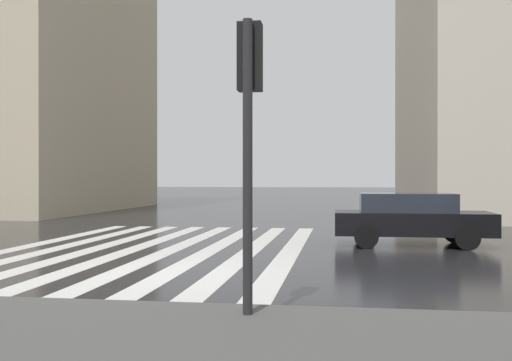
{
  "coord_description": "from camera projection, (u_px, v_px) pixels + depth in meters",
  "views": [
    {
      "loc": [
        -10.59,
        -3.54,
        1.81
      ],
      "look_at": [
        3.26,
        -1.51,
        1.76
      ],
      "focal_mm": 41.03,
      "sensor_mm": 36.0,
      "label": 1
    }
  ],
  "objects": [
    {
      "name": "traffic_signal_post",
      "position": [
        249.0,
        103.0,
        7.23
      ],
      "size": [
        0.44,
        0.3,
        3.6
      ],
      "color": "#232326",
      "rests_on": "sidewalk_pavement"
    },
    {
      "name": "zebra_crossing",
      "position": [
        156.0,
        248.0,
        15.13
      ],
      "size": [
        13.0,
        7.5,
        0.01
      ],
      "color": "silver",
      "rests_on": "ground_plane"
    },
    {
      "name": "ground_plane",
      "position": [
        152.0,
        274.0,
        11.0
      ],
      "size": [
        220.0,
        220.0,
        0.0
      ],
      "primitive_type": "plane",
      "color": "black"
    },
    {
      "name": "car_black",
      "position": [
        411.0,
        218.0,
        15.66
      ],
      "size": [
        1.85,
        4.1,
        1.41
      ],
      "color": "black",
      "rests_on": "ground_plane"
    }
  ]
}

